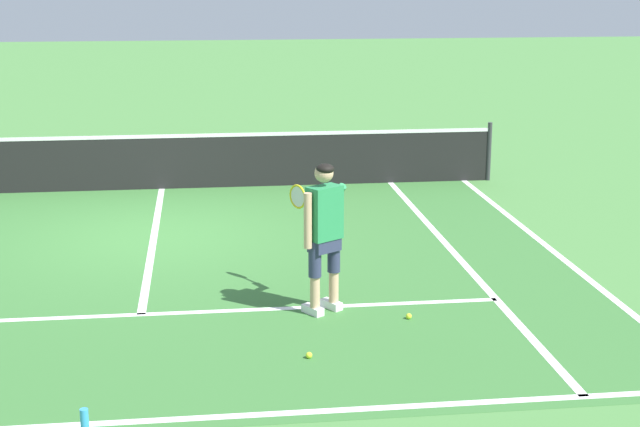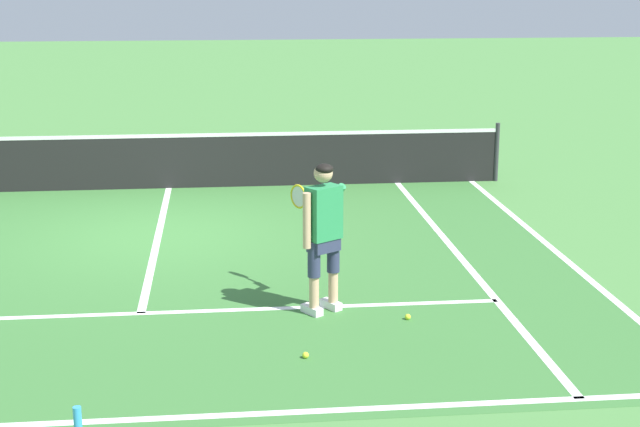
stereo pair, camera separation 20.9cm
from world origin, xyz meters
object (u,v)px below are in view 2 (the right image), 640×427
Objects in this scene: tennis_ball_near_feet at (306,355)px; water_bottle at (78,422)px; tennis_ball_by_baseline at (408,317)px; tennis_player at (323,227)px.

tennis_ball_near_feet is 2.49m from water_bottle.
tennis_ball_by_baseline is 4.04m from water_bottle.
tennis_ball_by_baseline is 0.25× the size of water_bottle.
tennis_ball_by_baseline is (0.91, -0.37, -0.96)m from tennis_player.
tennis_ball_near_feet and tennis_ball_by_baseline have the same top height.
tennis_ball_near_feet is at bearing -141.84° from tennis_ball_by_baseline.
tennis_player is 3.73m from water_bottle.
tennis_player is at bearing 157.89° from tennis_ball_by_baseline.
water_bottle is (-2.02, -1.45, 0.10)m from tennis_ball_near_feet.
water_bottle reaches higher than tennis_ball_near_feet.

